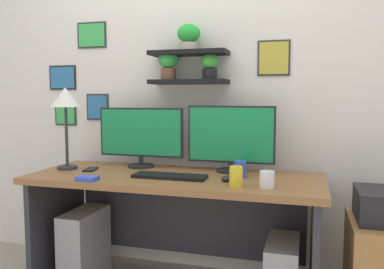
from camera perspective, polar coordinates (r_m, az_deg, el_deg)
back_wall_assembly at (r=2.83m, az=0.12°, el=7.93°), size 4.40×0.24×2.70m
desk at (r=2.56m, az=-2.14°, el=-10.11°), size 1.79×0.68×0.75m
monitor_left at (r=2.74m, az=-7.34°, el=-0.12°), size 0.60×0.18×0.41m
monitor_right at (r=2.56m, az=5.61°, el=-0.45°), size 0.56×0.18×0.42m
keyboard at (r=2.38m, az=-3.18°, el=-5.99°), size 0.44×0.14×0.02m
computer_mouse at (r=2.30m, az=4.94°, el=-6.29°), size 0.06×0.09×0.03m
desk_lamp at (r=2.75m, az=-17.68°, el=4.34°), size 0.19×0.19×0.54m
cell_phone at (r=2.71m, az=-14.34°, el=-4.85°), size 0.10×0.15×0.01m
coffee_mug at (r=2.15m, az=10.71°, el=-6.36°), size 0.08×0.08×0.09m
pen_cup at (r=2.40m, az=6.92°, el=-4.97°), size 0.07×0.07×0.10m
scissors_tray at (r=2.38m, az=-14.77°, el=-6.10°), size 0.12×0.09×0.02m
water_cup at (r=2.16m, az=6.33°, el=-5.99°), size 0.07×0.07×0.11m
computer_tower_left at (r=2.85m, az=-15.11°, el=-15.11°), size 0.18×0.40×0.48m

